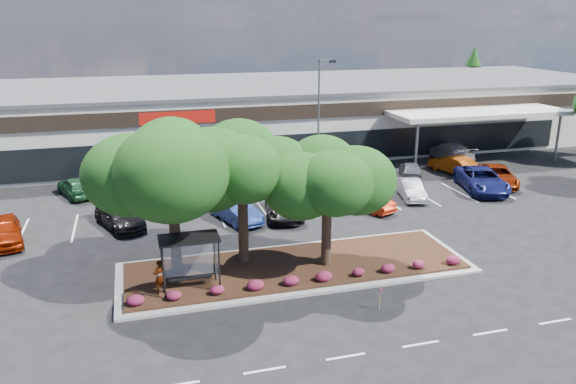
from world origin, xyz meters
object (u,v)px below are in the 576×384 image
object	(u,v)px
car_0	(4,231)
survey_stake	(380,296)
light_pole	(320,136)
car_1	(119,216)

from	to	relation	value
car_0	survey_stake	bearing A→B (deg)	-48.28
light_pole	car_1	size ratio (longest dim) A/B	2.03
car_1	survey_stake	bearing A→B (deg)	-72.59
survey_stake	car_1	xyz separation A→B (m)	(-11.17, 13.94, 0.02)
light_pole	car_1	world-z (taller)	light_pole
car_1	car_0	bearing A→B (deg)	167.93
survey_stake	light_pole	bearing A→B (deg)	80.24
car_0	car_1	world-z (taller)	car_0
light_pole	car_0	size ratio (longest dim) A/B	2.17
light_pole	car_0	bearing A→B (deg)	-168.39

